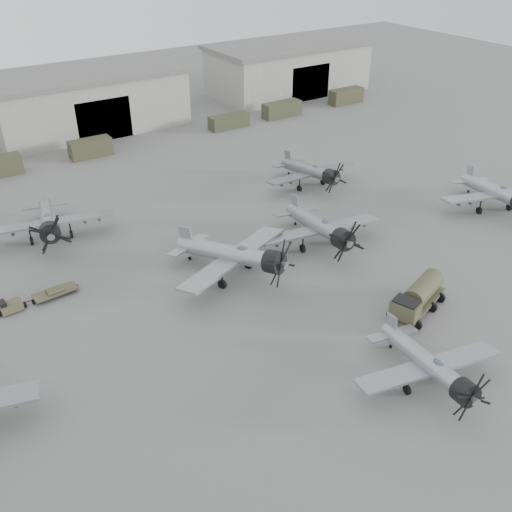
{
  "coord_description": "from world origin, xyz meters",
  "views": [
    {
      "loc": [
        -26.32,
        -24.54,
        28.95
      ],
      "look_at": [
        -2.21,
        11.87,
        2.5
      ],
      "focal_mm": 40.0,
      "sensor_mm": 36.0,
      "label": 1
    }
  ],
  "objects": [
    {
      "name": "support_truck_6",
      "position": [
        28.09,
        50.0,
        1.21
      ],
      "size": [
        6.6,
        2.2,
        2.42
      ],
      "primitive_type": "cube",
      "color": "#3A3E28",
      "rests_on": "ground"
    },
    {
      "name": "aircraft_far_1",
      "position": [
        14.63,
        24.94,
        2.15
      ],
      "size": [
        11.81,
        10.62,
        4.73
      ],
      "rotation": [
        0.0,
        0.0,
        -0.03
      ],
      "color": "gray",
      "rests_on": "ground"
    },
    {
      "name": "ground",
      "position": [
        0.0,
        0.0,
        0.0
      ],
      "size": [
        220.0,
        220.0,
        0.0
      ],
      "primitive_type": "plane",
      "color": "#595957",
      "rests_on": "ground"
    },
    {
      "name": "hangar_center",
      "position": [
        0.0,
        61.96,
        4.37
      ],
      "size": [
        29.0,
        14.8,
        8.7
      ],
      "color": "#ACACA1",
      "rests_on": "ground"
    },
    {
      "name": "tug_trailer",
      "position": [
        -20.69,
        19.22,
        0.49
      ],
      "size": [
        6.59,
        1.64,
        1.31
      ],
      "rotation": [
        0.0,
        0.0,
        0.06
      ],
      "color": "#4A4830",
      "rests_on": "ground"
    },
    {
      "name": "support_truck_7",
      "position": [
        41.98,
        50.0,
        1.27
      ],
      "size": [
        6.38,
        2.2,
        2.53
      ],
      "primitive_type": "cube",
      "color": "#3D3C28",
      "rests_on": "ground"
    },
    {
      "name": "aircraft_mid_1",
      "position": [
        -3.55,
        13.01,
        2.44
      ],
      "size": [
        13.24,
        11.97,
        5.37
      ],
      "rotation": [
        0.0,
        0.0,
        0.38
      ],
      "color": "#989BA0",
      "rests_on": "ground"
    },
    {
      "name": "support_truck_5",
      "position": [
        17.98,
        50.0,
        1.02
      ],
      "size": [
        6.4,
        2.2,
        2.04
      ],
      "primitive_type": "cube",
      "color": "#3A3E28",
      "rests_on": "ground"
    },
    {
      "name": "hangar_right",
      "position": [
        38.0,
        61.96,
        4.37
      ],
      "size": [
        29.0,
        14.8,
        8.7
      ],
      "color": "#ACACA1",
      "rests_on": "ground"
    },
    {
      "name": "aircraft_mid_3",
      "position": [
        27.7,
        8.45,
        2.32
      ],
      "size": [
        12.65,
        11.41,
        5.09
      ],
      "rotation": [
        0.0,
        0.0,
        -0.34
      ],
      "color": "#A0A3A8",
      "rests_on": "ground"
    },
    {
      "name": "support_truck_3",
      "position": [
        -4.17,
        50.0,
        1.22
      ],
      "size": [
        5.71,
        2.2,
        2.43
      ],
      "primitive_type": "cube",
      "color": "#3D3C28",
      "rests_on": "ground"
    },
    {
      "name": "aircraft_mid_2",
      "position": [
        6.28,
        12.98,
        2.36
      ],
      "size": [
        13.08,
        11.77,
        5.19
      ],
      "rotation": [
        0.0,
        0.0,
        -0.17
      ],
      "color": "gray",
      "rests_on": "ground"
    },
    {
      "name": "aircraft_far_0",
      "position": [
        -15.73,
        29.26,
        2.35
      ],
      "size": [
        13.02,
        11.72,
        5.17
      ],
      "rotation": [
        0.0,
        0.0,
        -0.21
      ],
      "color": "gray",
      "rests_on": "ground"
    },
    {
      "name": "fuel_tanker",
      "position": [
        6.45,
        0.42,
        1.49
      ],
      "size": [
        7.08,
        4.55,
        2.59
      ],
      "rotation": [
        0.0,
        0.0,
        0.33
      ],
      "color": "#43452D",
      "rests_on": "ground"
    },
    {
      "name": "aircraft_near_1",
      "position": [
        0.23,
        -6.48,
        2.02
      ],
      "size": [
        11.17,
        10.05,
        4.44
      ],
      "rotation": [
        0.0,
        0.0,
        -0.21
      ],
      "color": "#979A9F",
      "rests_on": "ground"
    }
  ]
}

